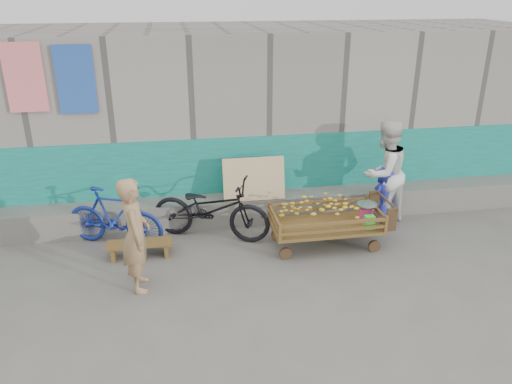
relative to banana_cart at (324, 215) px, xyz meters
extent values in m
plane|color=#5A5852|center=(-1.21, -1.29, -0.51)|extent=(80.00, 80.00, 0.00)
cube|color=gray|center=(-1.21, 2.81, 0.99)|extent=(12.00, 3.00, 3.00)
cube|color=#187659|center=(-1.21, 1.29, 0.19)|extent=(12.00, 0.03, 1.40)
cube|color=#63615B|center=(-1.21, 1.06, -0.29)|extent=(12.00, 0.50, 0.45)
cube|color=tan|center=(-0.91, 0.93, 0.29)|extent=(1.00, 0.19, 0.68)
cube|color=#FF797F|center=(-4.21, 1.27, 1.94)|extent=(0.55, 0.03, 1.00)
cube|color=#2955B2|center=(-3.51, 1.27, 1.89)|extent=(0.55, 0.03, 1.00)
cube|color=brown|center=(0.03, 0.00, -0.17)|extent=(1.63, 0.81, 0.05)
cylinder|color=#382819|center=(-0.65, -0.30, -0.42)|extent=(0.18, 0.05, 0.18)
cube|color=brown|center=(-0.76, -0.38, -0.03)|extent=(0.05, 0.05, 0.25)
cylinder|color=#382819|center=(-0.65, 0.30, -0.42)|extent=(0.18, 0.05, 0.18)
cube|color=brown|center=(-0.76, 0.38, -0.03)|extent=(0.05, 0.05, 0.25)
cylinder|color=#382819|center=(0.71, -0.30, -0.42)|extent=(0.18, 0.05, 0.18)
cube|color=brown|center=(0.82, -0.38, -0.03)|extent=(0.05, 0.05, 0.25)
cylinder|color=#382819|center=(0.71, 0.30, -0.42)|extent=(0.18, 0.05, 0.18)
cube|color=brown|center=(0.82, 0.38, -0.03)|extent=(0.05, 0.05, 0.25)
cube|color=brown|center=(0.03, -0.38, -0.06)|extent=(1.57, 0.04, 0.05)
cube|color=brown|center=(0.03, -0.38, 0.05)|extent=(1.57, 0.04, 0.05)
cube|color=brown|center=(0.03, 0.38, -0.06)|extent=(1.57, 0.04, 0.05)
cube|color=brown|center=(0.03, 0.38, 0.05)|extent=(1.57, 0.04, 0.05)
cube|color=brown|center=(-0.76, 0.00, -0.06)|extent=(0.04, 0.76, 0.05)
cube|color=brown|center=(-0.76, 0.00, 0.05)|extent=(0.04, 0.76, 0.05)
cube|color=brown|center=(0.82, 0.00, -0.06)|extent=(0.04, 0.76, 0.05)
cube|color=brown|center=(0.82, 0.00, 0.05)|extent=(0.04, 0.76, 0.05)
cylinder|color=#382819|center=(0.98, 0.00, 0.16)|extent=(0.04, 0.72, 0.04)
cube|color=#382819|center=(0.92, 0.34, 0.01)|extent=(0.16, 0.04, 0.36)
cube|color=#382819|center=(0.92, -0.33, 0.01)|extent=(0.16, 0.04, 0.36)
ellipsoid|color=gold|center=(-0.06, 0.00, 0.05)|extent=(1.17, 0.63, 0.40)
cylinder|color=#D23779|center=(0.66, 0.00, -0.03)|extent=(0.22, 0.22, 0.23)
cylinder|color=silver|center=(0.66, 0.00, 0.09)|extent=(0.03, 0.03, 0.05)
cylinder|color=silver|center=(0.66, 0.00, 0.13)|extent=(0.31, 0.31, 0.02)
cube|color=#2CE432|center=(0.62, -0.25, -0.04)|extent=(0.14, 0.11, 0.20)
cube|color=brown|center=(-2.73, 0.13, -0.30)|extent=(0.95, 0.28, 0.04)
cube|color=brown|center=(-3.11, 0.13, -0.42)|extent=(0.06, 0.26, 0.19)
cube|color=brown|center=(-2.35, 0.13, -0.42)|extent=(0.06, 0.26, 0.19)
imported|color=#9B7851|center=(-2.69, -0.68, 0.25)|extent=(0.41, 0.59, 1.53)
imported|color=silver|center=(1.19, 0.67, 0.36)|extent=(1.04, 0.95, 1.74)
imported|color=#232BA4|center=(1.19, 0.55, 0.00)|extent=(0.59, 0.52, 1.02)
imported|color=black|center=(-1.65, 0.56, -0.02)|extent=(1.98, 1.31, 0.98)
imported|color=navy|center=(-3.09, 0.58, -0.05)|extent=(1.59, 0.99, 0.93)
camera|label=1|loc=(-2.13, -6.46, 3.16)|focal=35.00mm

